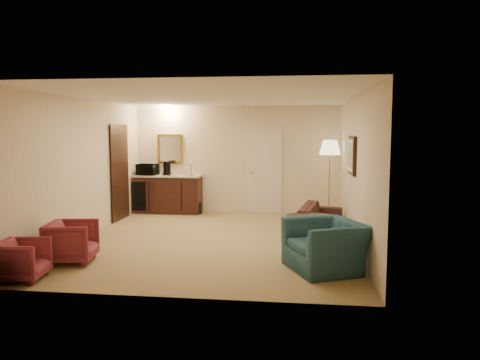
{
  "coord_description": "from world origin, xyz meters",
  "views": [
    {
      "loc": [
        1.5,
        -8.29,
        1.99
      ],
      "look_at": [
        0.4,
        0.5,
        1.06
      ],
      "focal_mm": 35.0,
      "sensor_mm": 36.0,
      "label": 1
    }
  ],
  "objects_px": {
    "teal_armchair": "(326,237)",
    "microwave": "(147,168)",
    "rose_chair_near": "(72,240)",
    "coffee_maker": "(167,168)",
    "coffee_table": "(311,229)",
    "waste_bin": "(197,208)",
    "rose_chair_far": "(22,258)",
    "floor_lamp": "(329,179)",
    "wetbar_cabinet": "(168,194)",
    "sofa": "(321,214)"
  },
  "relations": [
    {
      "from": "teal_armchair",
      "to": "microwave",
      "type": "relative_size",
      "value": 2.24
    },
    {
      "from": "rose_chair_near",
      "to": "coffee_maker",
      "type": "height_order",
      "value": "coffee_maker"
    },
    {
      "from": "coffee_table",
      "to": "waste_bin",
      "type": "height_order",
      "value": "coffee_table"
    },
    {
      "from": "rose_chair_near",
      "to": "rose_chair_far",
      "type": "xyz_separation_m",
      "value": [
        -0.25,
        -0.89,
        -0.05
      ]
    },
    {
      "from": "floor_lamp",
      "to": "coffee_maker",
      "type": "height_order",
      "value": "floor_lamp"
    },
    {
      "from": "microwave",
      "to": "coffee_maker",
      "type": "bearing_deg",
      "value": 14.27
    },
    {
      "from": "wetbar_cabinet",
      "to": "coffee_table",
      "type": "bearing_deg",
      "value": -39.09
    },
    {
      "from": "rose_chair_near",
      "to": "rose_chair_far",
      "type": "bearing_deg",
      "value": 154.66
    },
    {
      "from": "wetbar_cabinet",
      "to": "floor_lamp",
      "type": "bearing_deg",
      "value": -4.88
    },
    {
      "from": "rose_chair_far",
      "to": "waste_bin",
      "type": "distance_m",
      "value": 5.4
    },
    {
      "from": "floor_lamp",
      "to": "waste_bin",
      "type": "bearing_deg",
      "value": 175.25
    },
    {
      "from": "teal_armchair",
      "to": "floor_lamp",
      "type": "relative_size",
      "value": 0.61
    },
    {
      "from": "sofa",
      "to": "rose_chair_far",
      "type": "relative_size",
      "value": 3.06
    },
    {
      "from": "sofa",
      "to": "rose_chair_far",
      "type": "distance_m",
      "value": 5.4
    },
    {
      "from": "wetbar_cabinet",
      "to": "floor_lamp",
      "type": "height_order",
      "value": "floor_lamp"
    },
    {
      "from": "floor_lamp",
      "to": "waste_bin",
      "type": "xyz_separation_m",
      "value": [
        -3.12,
        0.26,
        -0.76
      ]
    },
    {
      "from": "sofa",
      "to": "rose_chair_near",
      "type": "xyz_separation_m",
      "value": [
        -3.85,
        -2.62,
        -0.01
      ]
    },
    {
      "from": "floor_lamp",
      "to": "waste_bin",
      "type": "height_order",
      "value": "floor_lamp"
    },
    {
      "from": "sofa",
      "to": "wetbar_cabinet",
      "type": "bearing_deg",
      "value": 72.1
    },
    {
      "from": "floor_lamp",
      "to": "microwave",
      "type": "relative_size",
      "value": 3.69
    },
    {
      "from": "coffee_table",
      "to": "floor_lamp",
      "type": "xyz_separation_m",
      "value": [
        0.47,
        2.42,
        0.65
      ]
    },
    {
      "from": "rose_chair_near",
      "to": "waste_bin",
      "type": "height_order",
      "value": "rose_chair_near"
    },
    {
      "from": "wetbar_cabinet",
      "to": "rose_chair_near",
      "type": "bearing_deg",
      "value": -93.23
    },
    {
      "from": "sofa",
      "to": "waste_bin",
      "type": "xyz_separation_m",
      "value": [
        -2.87,
        1.75,
        -0.22
      ]
    },
    {
      "from": "sofa",
      "to": "rose_chair_far",
      "type": "bearing_deg",
      "value": 139.44
    },
    {
      "from": "sofa",
      "to": "coffee_maker",
      "type": "bearing_deg",
      "value": 72.38
    },
    {
      "from": "rose_chair_far",
      "to": "coffee_maker",
      "type": "bearing_deg",
      "value": -12.35
    },
    {
      "from": "sofa",
      "to": "rose_chair_near",
      "type": "bearing_deg",
      "value": 133.11
    },
    {
      "from": "wetbar_cabinet",
      "to": "teal_armchair",
      "type": "bearing_deg",
      "value": -50.77
    },
    {
      "from": "wetbar_cabinet",
      "to": "coffee_table",
      "type": "relative_size",
      "value": 1.88
    },
    {
      "from": "sofa",
      "to": "teal_armchair",
      "type": "relative_size",
      "value": 1.7
    },
    {
      "from": "rose_chair_far",
      "to": "coffee_table",
      "type": "relative_size",
      "value": 0.69
    },
    {
      "from": "rose_chair_near",
      "to": "coffee_maker",
      "type": "distance_m",
      "value": 4.49
    },
    {
      "from": "wetbar_cabinet",
      "to": "floor_lamp",
      "type": "relative_size",
      "value": 0.91
    },
    {
      "from": "wetbar_cabinet",
      "to": "rose_chair_near",
      "type": "height_order",
      "value": "wetbar_cabinet"
    },
    {
      "from": "coffee_table",
      "to": "rose_chair_far",
      "type": "bearing_deg",
      "value": -146.42
    },
    {
      "from": "floor_lamp",
      "to": "microwave",
      "type": "bearing_deg",
      "value": 176.19
    },
    {
      "from": "sofa",
      "to": "floor_lamp",
      "type": "bearing_deg",
      "value": -0.63
    },
    {
      "from": "rose_chair_near",
      "to": "waste_bin",
      "type": "xyz_separation_m",
      "value": [
        0.98,
        4.37,
        -0.21
      ]
    },
    {
      "from": "teal_armchair",
      "to": "rose_chair_far",
      "type": "height_order",
      "value": "teal_armchair"
    },
    {
      "from": "coffee_maker",
      "to": "coffee_table",
      "type": "bearing_deg",
      "value": -56.99
    },
    {
      "from": "wetbar_cabinet",
      "to": "coffee_maker",
      "type": "bearing_deg",
      "value": -141.56
    },
    {
      "from": "rose_chair_near",
      "to": "floor_lamp",
      "type": "height_order",
      "value": "floor_lamp"
    },
    {
      "from": "rose_chair_near",
      "to": "microwave",
      "type": "xyz_separation_m",
      "value": [
        -0.25,
        4.4,
        0.74
      ]
    },
    {
      "from": "rose_chair_far",
      "to": "microwave",
      "type": "xyz_separation_m",
      "value": [
        0.0,
        5.29,
        0.78
      ]
    },
    {
      "from": "rose_chair_far",
      "to": "teal_armchair",
      "type": "bearing_deg",
      "value": -83.61
    },
    {
      "from": "sofa",
      "to": "microwave",
      "type": "height_order",
      "value": "microwave"
    },
    {
      "from": "teal_armchair",
      "to": "rose_chair_near",
      "type": "xyz_separation_m",
      "value": [
        -3.8,
        -0.09,
        -0.13
      ]
    },
    {
      "from": "rose_chair_far",
      "to": "coffee_maker",
      "type": "relative_size",
      "value": 1.82
    },
    {
      "from": "rose_chair_far",
      "to": "coffee_table",
      "type": "height_order",
      "value": "rose_chair_far"
    }
  ]
}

